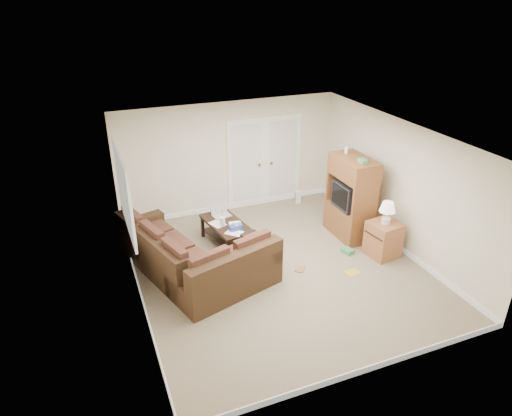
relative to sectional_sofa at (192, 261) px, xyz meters
name	(u,v)px	position (x,y,z in m)	size (l,w,h in m)	color
floor	(278,268)	(1.54, -0.30, -0.33)	(5.50, 5.50, 0.00)	gray
ceiling	(282,137)	(1.54, -0.30, 2.17)	(5.00, 5.50, 0.02)	white
wall_left	(132,233)	(-0.96, -0.30, 0.92)	(0.02, 5.50, 2.50)	white
wall_right	(399,186)	(4.04, -0.30, 0.92)	(0.02, 5.50, 2.50)	white
wall_back	(229,157)	(1.54, 2.45, 0.92)	(5.00, 0.02, 2.50)	white
wall_front	(373,298)	(1.54, -3.05, 0.92)	(5.00, 0.02, 2.50)	white
baseboards	(279,266)	(1.54, -0.30, -0.28)	(5.00, 5.50, 0.10)	silver
french_doors	(265,162)	(2.39, 2.41, 0.70)	(1.80, 0.05, 2.13)	silver
window_left	(124,191)	(-0.92, 0.70, 1.22)	(0.05, 1.92, 1.42)	silver
sectional_sofa	(192,261)	(0.00, 0.00, 0.00)	(2.56, 2.91, 0.85)	#3C2817
coffee_table	(226,233)	(0.93, 0.86, -0.06)	(0.81, 1.31, 0.84)	black
tv_armoire	(351,197)	(3.41, 0.33, 0.52)	(0.58, 1.06, 1.81)	brown
side_cabinet	(384,236)	(3.58, -0.61, 0.07)	(0.61, 0.61, 1.13)	#AA683E
space_heater	(298,197)	(3.14, 2.12, -0.18)	(0.12, 0.10, 0.30)	white
floor_magazine	(352,272)	(2.73, -0.93, -0.33)	(0.26, 0.20, 0.01)	gold
floor_greenbox	(347,251)	(3.01, -0.31, -0.29)	(0.16, 0.22, 0.09)	#44965D
floor_book	(296,268)	(1.83, -0.44, -0.33)	(0.15, 0.21, 0.02)	brown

